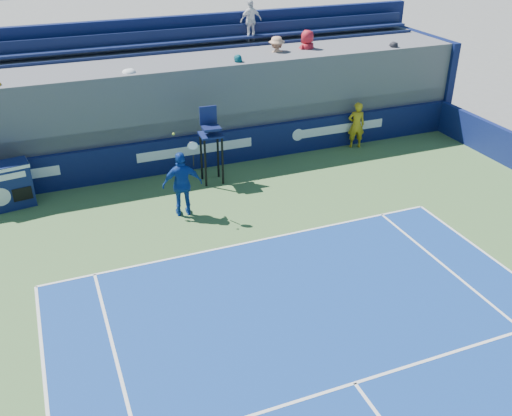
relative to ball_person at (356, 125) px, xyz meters
name	(u,v)px	position (x,y,z in m)	size (l,w,h in m)	color
ball_person	(356,125)	(0.00, 0.00, 0.00)	(0.63, 0.41, 1.72)	gold
back_hoarding	(195,152)	(-6.04, 0.34, -0.27)	(20.40, 0.21, 1.20)	#0B1341
match_clock	(8,184)	(-11.96, -0.32, -0.13)	(1.41, 0.91, 1.40)	#0F1A4D
umpire_chair	(211,137)	(-5.83, -0.85, 0.66)	(0.74, 0.74, 2.48)	black
tennis_player	(182,184)	(-7.28, -2.69, 0.11)	(1.19, 0.63, 2.57)	#123897
stadium_seating	(178,99)	(-6.02, 2.38, 0.97)	(21.00, 4.05, 4.90)	#57575D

